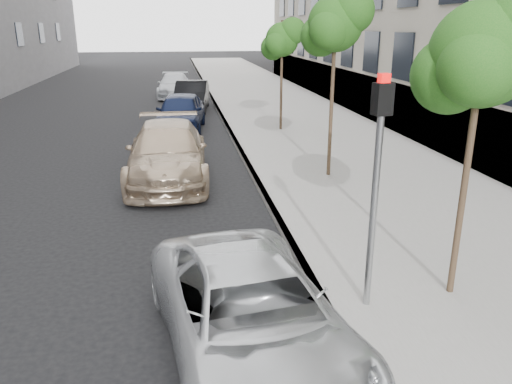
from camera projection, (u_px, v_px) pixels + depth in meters
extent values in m
cube|color=gray|center=(266.00, 98.00, 29.08)|extent=(6.40, 72.00, 0.14)
cube|color=#9E9B93|center=(212.00, 99.00, 28.61)|extent=(0.15, 72.00, 0.14)
cylinder|color=#38281C|center=(468.00, 159.00, 7.15)|extent=(0.10, 0.10, 4.29)
sphere|color=#185315|center=(483.00, 54.00, 6.69)|extent=(1.44, 1.44, 1.44)
sphere|color=#185315|center=(449.00, 76.00, 6.97)|extent=(1.08, 1.08, 1.08)
cylinder|color=#38281C|center=(332.00, 89.00, 13.17)|extent=(0.10, 0.10, 4.69)
sphere|color=#185315|center=(335.00, 24.00, 12.64)|extent=(1.41, 1.41, 1.41)
sphere|color=#185315|center=(352.00, 11.00, 12.41)|extent=(1.13, 1.13, 1.13)
sphere|color=#185315|center=(321.00, 36.00, 12.93)|extent=(1.06, 1.06, 1.06)
cylinder|color=#38281C|center=(281.00, 76.00, 19.34)|extent=(0.10, 0.10, 4.13)
sphere|color=#185315|center=(282.00, 40.00, 18.90)|extent=(1.27, 1.27, 1.27)
sphere|color=#185315|center=(292.00, 31.00, 18.67)|extent=(1.02, 1.02, 1.02)
sphere|color=#185315|center=(273.00, 48.00, 19.19)|extent=(0.95, 0.95, 0.95)
cylinder|color=#939699|center=(373.00, 215.00, 7.03)|extent=(0.10, 0.10, 2.84)
cube|color=black|center=(382.00, 99.00, 6.51)|extent=(0.27, 0.22, 0.42)
cube|color=red|center=(384.00, 78.00, 6.43)|extent=(0.16, 0.12, 0.12)
imported|color=silver|center=(251.00, 316.00, 6.26)|extent=(2.74, 4.84, 1.28)
imported|color=tan|center=(167.00, 152.00, 13.77)|extent=(2.25, 5.30, 1.53)
imported|color=black|center=(181.00, 112.00, 20.14)|extent=(2.31, 4.63, 1.51)
imported|color=black|center=(192.00, 96.00, 24.94)|extent=(2.05, 4.54, 1.45)
imported|color=#B2B6BB|center=(175.00, 86.00, 29.63)|extent=(2.10, 4.74, 1.35)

